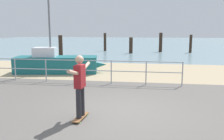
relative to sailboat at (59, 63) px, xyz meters
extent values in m
cube|color=#605B56|center=(3.95, -6.88, -0.52)|extent=(24.00, 10.00, 0.04)
cube|color=tan|center=(3.95, 1.12, -0.52)|extent=(24.00, 6.00, 0.04)
cube|color=#75939E|center=(3.95, 29.12, -0.52)|extent=(72.00, 50.00, 0.04)
cylinder|color=#9EA0A5|center=(-1.29, -2.28, 0.01)|extent=(0.05, 0.05, 1.05)
cylinder|color=#9EA0A5|center=(0.22, -2.28, 0.01)|extent=(0.05, 0.05, 1.05)
cylinder|color=#9EA0A5|center=(1.73, -2.28, 0.01)|extent=(0.05, 0.05, 1.05)
cylinder|color=#9EA0A5|center=(3.24, -2.28, 0.01)|extent=(0.05, 0.05, 1.05)
cylinder|color=#9EA0A5|center=(4.75, -2.28, 0.01)|extent=(0.05, 0.05, 1.05)
cylinder|color=#9EA0A5|center=(6.26, -2.28, 0.01)|extent=(0.05, 0.05, 1.05)
cylinder|color=#9EA0A5|center=(0.97, -2.28, 0.50)|extent=(10.58, 0.04, 0.04)
cylinder|color=#9EA0A5|center=(0.97, -2.28, 0.06)|extent=(10.58, 0.04, 0.04)
cube|color=#19666B|center=(-0.16, -0.03, -0.07)|extent=(4.58, 2.15, 0.90)
cone|color=#19666B|center=(2.01, 0.36, -0.07)|extent=(1.22, 0.95, 0.77)
cylinder|color=slate|center=(-0.45, -0.08, 2.19)|extent=(0.10, 0.10, 3.63)
cube|color=silver|center=(-0.75, -0.13, 0.63)|extent=(1.34, 1.10, 0.50)
cube|color=brown|center=(3.08, -6.59, -0.45)|extent=(0.27, 0.81, 0.02)
cylinder|color=#3FBF59|center=(3.13, -6.88, -0.49)|extent=(0.04, 0.06, 0.06)
cylinder|color=#3FBF59|center=(2.97, -6.86, -0.49)|extent=(0.04, 0.06, 0.06)
cylinder|color=#3FBF59|center=(3.18, -6.32, -0.49)|extent=(0.04, 0.06, 0.06)
cylinder|color=#3FBF59|center=(3.02, -6.31, -0.49)|extent=(0.04, 0.06, 0.06)
cylinder|color=#26262B|center=(3.06, -6.71, -0.03)|extent=(0.14, 0.14, 0.80)
cylinder|color=#26262B|center=(3.09, -6.47, -0.03)|extent=(0.14, 0.14, 0.80)
cube|color=maroon|center=(3.08, -6.59, 0.67)|extent=(0.23, 0.38, 0.60)
sphere|color=tan|center=(3.08, -6.59, 1.11)|extent=(0.22, 0.22, 0.22)
cylinder|color=tan|center=(3.04, -7.04, 0.84)|extent=(0.14, 0.56, 0.23)
cylinder|color=tan|center=(3.12, -6.15, 0.84)|extent=(0.14, 0.56, 0.23)
cylinder|color=#332319|center=(-2.80, 7.69, 0.41)|extent=(0.35, 0.35, 1.85)
cylinder|color=#332319|center=(0.16, 13.23, 0.46)|extent=(0.28, 0.28, 1.95)
cylinder|color=#332319|center=(3.11, 11.18, 0.27)|extent=(0.35, 0.35, 1.57)
cylinder|color=#332319|center=(6.07, 13.15, 0.48)|extent=(0.34, 0.34, 1.99)
cylinder|color=#332319|center=(9.02, 12.74, 0.39)|extent=(0.27, 0.27, 1.81)
camera|label=1|loc=(4.83, -12.55, 1.89)|focal=38.67mm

